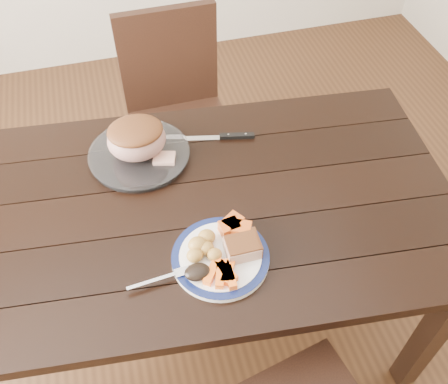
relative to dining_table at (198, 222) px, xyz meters
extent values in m
plane|color=#472B16|center=(0.00, 0.00, -0.66)|extent=(4.00, 4.00, 0.00)
cube|color=black|center=(0.00, 0.00, 0.07)|extent=(1.68, 1.06, 0.04)
cube|color=black|center=(-0.68, 0.44, -0.30)|extent=(0.07, 0.07, 0.71)
cube|color=black|center=(0.68, -0.44, -0.30)|extent=(0.07, 0.07, 0.71)
cube|color=black|center=(0.75, 0.29, -0.30)|extent=(0.07, 0.07, 0.71)
cube|color=black|center=(0.28, -0.44, -0.44)|extent=(0.04, 0.04, 0.43)
cube|color=black|center=(0.08, 0.65, -0.21)|extent=(0.43, 0.43, 0.04)
cube|color=black|center=(0.07, 0.85, 0.04)|extent=(0.42, 0.05, 0.46)
cube|color=black|center=(0.25, 0.83, -0.44)|extent=(0.04, 0.04, 0.43)
cube|color=black|center=(0.26, 0.47, -0.44)|extent=(0.04, 0.04, 0.43)
cube|color=black|center=(-0.11, 0.83, -0.44)|extent=(0.04, 0.04, 0.43)
cube|color=black|center=(-0.10, 0.47, -0.44)|extent=(0.04, 0.04, 0.43)
cylinder|color=white|center=(0.02, -0.22, 0.10)|extent=(0.27, 0.27, 0.02)
torus|color=#0D1643|center=(0.02, -0.22, 0.11)|extent=(0.27, 0.27, 0.02)
cylinder|color=white|center=(-0.14, 0.25, 0.10)|extent=(0.32, 0.32, 0.02)
cube|color=tan|center=(0.08, -0.22, 0.13)|extent=(0.09, 0.07, 0.04)
ellipsoid|color=gold|center=(-0.02, -0.20, 0.13)|extent=(0.04, 0.04, 0.04)
ellipsoid|color=gold|center=(-0.01, -0.16, 0.13)|extent=(0.05, 0.05, 0.04)
ellipsoid|color=gold|center=(-0.05, -0.21, 0.13)|extent=(0.05, 0.04, 0.04)
ellipsoid|color=gold|center=(-0.04, -0.18, 0.14)|extent=(0.05, 0.05, 0.05)
ellipsoid|color=gold|center=(0.00, -0.22, 0.13)|extent=(0.04, 0.04, 0.04)
cube|color=orange|center=(0.02, -0.30, 0.12)|extent=(0.02, 0.07, 0.02)
cube|color=orange|center=(0.00, -0.29, 0.12)|extent=(0.04, 0.07, 0.02)
cube|color=orange|center=(0.02, -0.28, 0.12)|extent=(0.05, 0.07, 0.02)
cube|color=orange|center=(0.01, -0.26, 0.12)|extent=(0.04, 0.07, 0.02)
cube|color=orange|center=(-0.02, -0.27, 0.12)|extent=(0.06, 0.07, 0.02)
cube|color=orange|center=(0.02, -0.28, 0.12)|extent=(0.05, 0.07, 0.02)
cube|color=orange|center=(0.02, -0.28, 0.12)|extent=(0.03, 0.07, 0.02)
cube|color=orange|center=(0.09, -0.16, 0.13)|extent=(0.07, 0.06, 0.04)
cube|color=orange|center=(0.08, -0.13, 0.13)|extent=(0.07, 0.07, 0.04)
cube|color=orange|center=(0.06, -0.15, 0.13)|extent=(0.06, 0.05, 0.04)
ellipsoid|color=black|center=(-0.06, -0.26, 0.13)|extent=(0.07, 0.05, 0.03)
cube|color=silver|center=(-0.18, -0.25, 0.11)|extent=(0.14, 0.02, 0.00)
cube|color=silver|center=(-0.09, -0.24, 0.11)|extent=(0.05, 0.03, 0.00)
ellipsoid|color=#A87267|center=(-0.14, 0.25, 0.17)|extent=(0.19, 0.16, 0.12)
cube|color=tan|center=(-0.06, 0.19, 0.12)|extent=(0.08, 0.07, 0.02)
cube|color=silver|center=(0.04, 0.29, 0.09)|extent=(0.20, 0.07, 0.00)
cube|color=black|center=(0.20, 0.25, 0.10)|extent=(0.12, 0.05, 0.01)
camera|label=1|loc=(-0.18, -0.96, 1.27)|focal=40.00mm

